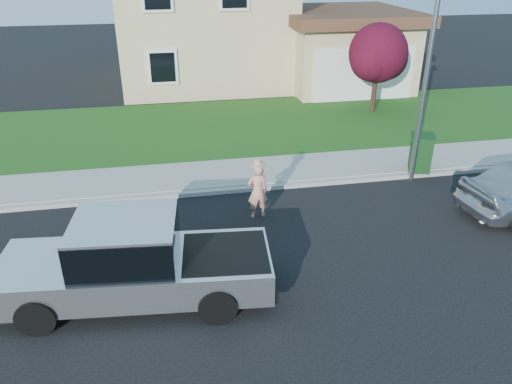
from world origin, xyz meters
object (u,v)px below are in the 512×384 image
(pickup_truck, at_px, (134,263))
(woman, at_px, (258,190))
(trash_bin, at_px, (421,152))
(street_lamp, at_px, (428,70))
(ornamental_tree, at_px, (379,56))

(pickup_truck, xyz_separation_m, woman, (2.97, 2.83, -0.06))
(trash_bin, bearing_deg, street_lamp, -110.87)
(woman, distance_m, trash_bin, 5.65)
(pickup_truck, distance_m, street_lamp, 9.29)
(pickup_truck, height_order, woman, pickup_truck)
(woman, height_order, trash_bin, woman)
(ornamental_tree, distance_m, street_lamp, 6.77)
(ornamental_tree, distance_m, trash_bin, 6.45)
(woman, xyz_separation_m, trash_bin, (5.37, 1.75, -0.05))
(street_lamp, bearing_deg, woman, -145.81)
(pickup_truck, bearing_deg, woman, 49.19)
(pickup_truck, distance_m, woman, 4.10)
(ornamental_tree, bearing_deg, street_lamp, -102.96)
(pickup_truck, height_order, street_lamp, street_lamp)
(ornamental_tree, height_order, street_lamp, street_lamp)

